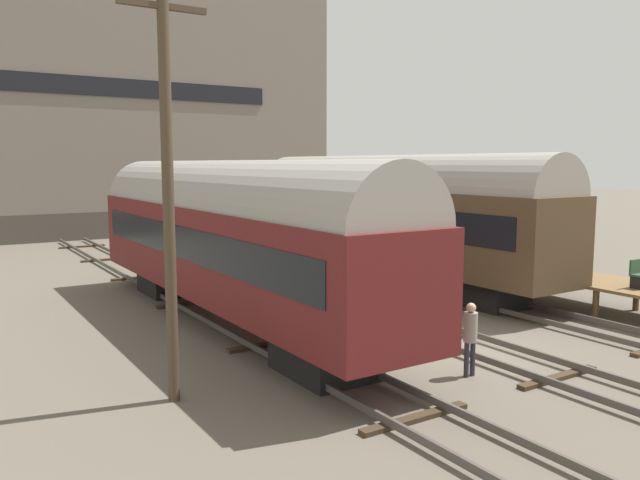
% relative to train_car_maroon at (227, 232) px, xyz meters
% --- Properties ---
extents(ground_plane, '(200.00, 200.00, 0.00)m').
position_rel_train_car_maroon_xyz_m(ground_plane, '(4.37, -5.82, -2.89)').
color(ground_plane, '#60594C').
extents(track_left, '(2.60, 60.00, 0.26)m').
position_rel_train_car_maroon_xyz_m(track_left, '(0.00, -5.82, -2.75)').
color(track_left, '#4C4742').
rests_on(track_left, ground).
extents(track_middle, '(2.60, 60.00, 0.26)m').
position_rel_train_car_maroon_xyz_m(track_middle, '(4.37, -5.82, -2.75)').
color(track_middle, '#4C4742').
rests_on(track_middle, ground).
extents(track_right, '(2.60, 60.00, 0.26)m').
position_rel_train_car_maroon_xyz_m(track_right, '(8.75, -5.82, -2.75)').
color(track_right, '#4C4742').
rests_on(track_right, ground).
extents(train_car_maroon, '(2.98, 17.11, 5.09)m').
position_rel_train_car_maroon_xyz_m(train_car_maroon, '(0.00, 0.00, 0.00)').
color(train_car_maroon, black).
rests_on(train_car_maroon, ground).
extents(train_car_brown, '(2.94, 17.46, 5.34)m').
position_rel_train_car_maroon_xyz_m(train_car_brown, '(8.75, 3.03, 0.16)').
color(train_car_brown, black).
rests_on(train_car_brown, ground).
extents(station_platform, '(2.59, 12.84, 1.06)m').
position_rel_train_car_maroon_xyz_m(station_platform, '(11.36, -5.85, -1.92)').
color(station_platform, brown).
rests_on(station_platform, ground).
extents(person_worker, '(0.32, 0.32, 1.77)m').
position_rel_train_car_maroon_xyz_m(person_worker, '(2.78, -7.55, -1.83)').
color(person_worker, '#282833').
rests_on(person_worker, ground).
extents(utility_pole, '(1.80, 0.24, 9.18)m').
position_rel_train_car_maroon_xyz_m(utility_pole, '(-3.61, -5.25, 1.86)').
color(utility_pole, '#473828').
rests_on(utility_pole, ground).
extents(warehouse_building, '(38.62, 12.41, 18.07)m').
position_rel_train_car_maroon_xyz_m(warehouse_building, '(0.52, 30.93, 6.14)').
color(warehouse_building, '#46403A').
rests_on(warehouse_building, ground).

